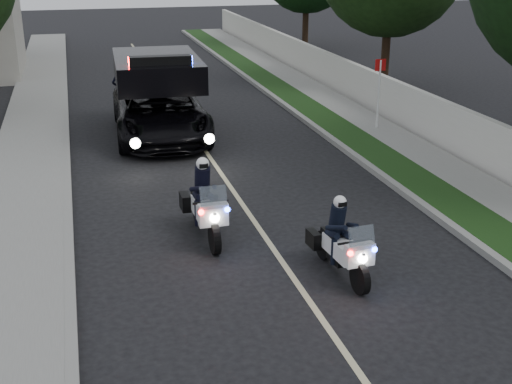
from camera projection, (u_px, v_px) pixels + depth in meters
ground at (340, 345)px, 10.64m from camera, size 120.00×120.00×0.00m
curb_right at (342, 147)px, 20.67m from camera, size 0.20×60.00×0.15m
grass_verge at (363, 145)px, 20.84m from camera, size 1.20×60.00×0.16m
sidewalk_right at (401, 142)px, 21.16m from camera, size 1.40×60.00×0.16m
property_wall at (432, 119)px, 21.17m from camera, size 0.22×60.00×1.50m
curb_left at (67, 169)px, 18.65m from camera, size 0.20×60.00×0.15m
sidewalk_left at (26, 172)px, 18.38m from camera, size 2.00×60.00×0.16m
lane_marking at (212, 160)px, 19.69m from camera, size 0.12×50.00×0.01m
police_moto_left at (206, 236)px, 14.57m from camera, size 0.75×2.08×1.76m
police_moto_right at (340, 274)px, 12.90m from camera, size 0.79×1.90×1.58m
police_suv at (161, 137)px, 22.08m from camera, size 3.12×6.31×3.01m
bicycle at (123, 118)px, 24.43m from camera, size 0.79×1.73×0.87m
cyclist at (123, 118)px, 24.43m from camera, size 0.62×0.43×1.68m
sign_post at (376, 132)px, 22.65m from camera, size 0.42×0.42×2.52m
tree_right_d at (383, 88)px, 29.45m from camera, size 6.28×6.28×10.14m
tree_right_e at (305, 48)px, 40.72m from camera, size 5.85×5.85×9.36m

